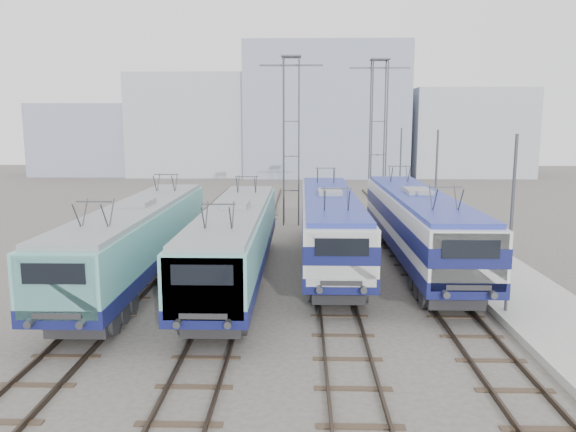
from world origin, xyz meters
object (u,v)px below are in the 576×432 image
(locomotive_far_right, at_px, (417,221))
(catenary_tower_west, at_px, (291,133))
(catenary_tower_east, at_px, (378,133))
(mast_rear, at_px, (400,172))
(locomotive_far_left, at_px, (138,236))
(locomotive_center_left, at_px, (235,238))
(mast_mid, at_px, (436,190))
(locomotive_center_right, at_px, (330,221))
(mast_front, at_px, (511,228))

(locomotive_far_right, xyz_separation_m, catenary_tower_west, (-6.75, 12.11, 4.25))
(catenary_tower_east, xyz_separation_m, mast_rear, (2.10, 2.00, -3.14))
(locomotive_far_left, xyz_separation_m, locomotive_center_left, (4.50, -0.01, -0.04))
(mast_mid, bearing_deg, catenary_tower_west, 137.07)
(locomotive_center_right, xyz_separation_m, locomotive_far_right, (4.50, -0.32, 0.07))
(locomotive_center_right, xyz_separation_m, catenary_tower_east, (4.25, 13.79, 4.32))
(mast_mid, bearing_deg, mast_front, -90.00)
(mast_front, bearing_deg, mast_mid, 90.00)
(mast_mid, bearing_deg, locomotive_center_left, -144.64)
(catenary_tower_west, bearing_deg, catenary_tower_east, 17.10)
(catenary_tower_east, relative_size, mast_mid, 1.71)
(catenary_tower_east, bearing_deg, locomotive_center_right, -107.13)
(locomotive_far_left, distance_m, locomotive_far_right, 13.97)
(mast_front, bearing_deg, catenary_tower_east, 95.45)
(locomotive_far_left, relative_size, locomotive_far_right, 0.96)
(locomotive_far_left, xyz_separation_m, catenary_tower_east, (13.25, 17.69, 4.40))
(catenary_tower_west, relative_size, mast_mid, 1.71)
(locomotive_far_left, xyz_separation_m, mast_front, (15.35, -4.31, 1.26))
(catenary_tower_east, bearing_deg, locomotive_far_left, -126.83)
(mast_rear, bearing_deg, catenary_tower_east, -136.40)
(locomotive_far_left, height_order, catenary_tower_west, catenary_tower_west)
(mast_front, xyz_separation_m, mast_mid, (0.00, 12.00, 0.00))
(locomotive_center_right, xyz_separation_m, catenary_tower_west, (-2.25, 11.79, 4.32))
(locomotive_center_left, distance_m, catenary_tower_west, 16.47)
(locomotive_center_left, height_order, mast_front, mast_front)
(locomotive_far_left, distance_m, catenary_tower_east, 22.54)
(catenary_tower_east, bearing_deg, locomotive_center_left, -116.31)
(locomotive_center_left, height_order, locomotive_center_right, locomotive_center_right)
(locomotive_center_left, bearing_deg, locomotive_far_left, 179.92)
(locomotive_center_right, bearing_deg, locomotive_center_left, -139.00)
(locomotive_center_right, bearing_deg, catenary_tower_east, 72.87)
(catenary_tower_west, height_order, mast_front, catenary_tower_west)
(locomotive_far_right, xyz_separation_m, mast_front, (1.85, -7.89, 1.11))
(catenary_tower_east, xyz_separation_m, mast_front, (2.10, -22.00, -3.14))
(locomotive_center_right, distance_m, mast_mid, 7.49)
(catenary_tower_east, relative_size, mast_front, 1.71)
(locomotive_far_left, height_order, locomotive_center_right, locomotive_center_right)
(locomotive_center_right, height_order, catenary_tower_east, catenary_tower_east)
(locomotive_far_right, relative_size, mast_mid, 2.68)
(locomotive_center_left, xyz_separation_m, mast_mid, (10.85, 7.70, 1.30))
(locomotive_center_right, relative_size, mast_rear, 2.60)
(locomotive_far_left, bearing_deg, locomotive_center_left, -0.08)
(locomotive_far_left, bearing_deg, mast_front, -15.67)
(mast_mid, bearing_deg, locomotive_far_left, -153.38)
(catenary_tower_west, bearing_deg, locomotive_center_right, -79.19)
(locomotive_center_right, xyz_separation_m, mast_mid, (6.35, 3.79, 1.17))
(catenary_tower_west, bearing_deg, mast_mid, -42.93)
(locomotive_center_left, relative_size, catenary_tower_west, 1.47)
(mast_front, distance_m, mast_rear, 24.00)
(locomotive_center_right, bearing_deg, mast_mid, 30.81)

